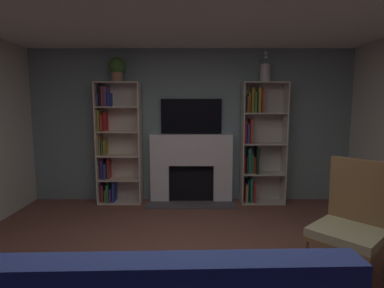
% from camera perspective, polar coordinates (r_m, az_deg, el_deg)
% --- Properties ---
extents(wall_back_accent, '(5.48, 0.06, 2.54)m').
position_cam_1_polar(wall_back_accent, '(5.16, 0.07, 3.39)').
color(wall_back_accent, gray).
rests_on(wall_back_accent, ground_plane).
extents(fireplace, '(1.46, 0.51, 1.14)m').
position_cam_1_polar(fireplace, '(5.11, 0.06, -4.22)').
color(fireplace, white).
rests_on(fireplace, ground_plane).
extents(tv, '(1.00, 0.06, 0.58)m').
position_cam_1_polar(tv, '(5.09, 0.07, 5.21)').
color(tv, black).
rests_on(tv, fireplace).
extents(bookshelf_left, '(0.71, 0.32, 1.99)m').
position_cam_1_polar(bookshelf_left, '(5.21, -14.03, -0.09)').
color(bookshelf_left, beige).
rests_on(bookshelf_left, ground_plane).
extents(bookshelf_right, '(0.71, 0.32, 1.99)m').
position_cam_1_polar(bookshelf_right, '(5.16, 12.31, -0.14)').
color(bookshelf_right, beige).
rests_on(bookshelf_right, ground_plane).
extents(potted_plant, '(0.27, 0.27, 0.39)m').
position_cam_1_polar(potted_plant, '(5.15, -13.63, 13.63)').
color(potted_plant, '#A87B56').
rests_on(potted_plant, bookshelf_left).
extents(vase_with_flowers, '(0.16, 0.16, 0.48)m').
position_cam_1_polar(vase_with_flowers, '(5.14, 13.75, 12.93)').
color(vase_with_flowers, beige).
rests_on(vase_with_flowers, bookshelf_right).
extents(armchair, '(0.80, 0.80, 1.11)m').
position_cam_1_polar(armchair, '(3.27, 27.95, -12.68)').
color(armchair, olive).
rests_on(armchair, ground_plane).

